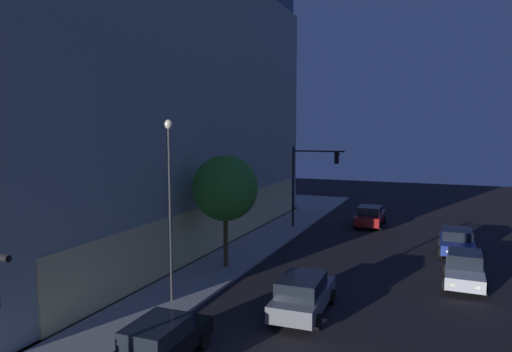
% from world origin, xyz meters
% --- Properties ---
extents(modern_building, '(33.58, 27.25, 21.23)m').
position_xyz_m(modern_building, '(14.35, 23.28, 10.54)').
color(modern_building, '#4C4C51').
rests_on(modern_building, ground).
extents(traffic_light_far_corner, '(0.57, 4.10, 6.45)m').
position_xyz_m(traffic_light_far_corner, '(22.30, 6.14, 4.47)').
color(traffic_light_far_corner, black).
rests_on(traffic_light_far_corner, sidewalk_corner).
extents(street_lamp_sidewalk, '(0.44, 0.44, 8.19)m').
position_xyz_m(street_lamp_sidewalk, '(4.64, 7.56, 5.27)').
color(street_lamp_sidewalk, '#4B4B4B').
rests_on(street_lamp_sidewalk, sidewalk_corner).
extents(sidewalk_tree, '(3.71, 3.71, 6.35)m').
position_xyz_m(sidewalk_tree, '(10.35, 7.60, 4.63)').
color(sidewalk_tree, '#503D1E').
rests_on(sidewalk_tree, sidewalk_corner).
extents(car_black, '(4.36, 2.07, 1.54)m').
position_xyz_m(car_black, '(-0.12, 4.91, 0.79)').
color(car_black, black).
rests_on(car_black, ground).
extents(car_grey, '(4.77, 2.24, 1.72)m').
position_xyz_m(car_grey, '(5.75, 1.68, 0.88)').
color(car_grey, slate).
rests_on(car_grey, ground).
extents(car_silver, '(4.47, 2.09, 1.64)m').
position_xyz_m(car_silver, '(12.53, -4.87, 0.82)').
color(car_silver, '#B7BABF').
rests_on(car_silver, ground).
extents(car_blue, '(4.36, 2.29, 1.56)m').
position_xyz_m(car_blue, '(18.74, -4.66, 0.82)').
color(car_blue, navy).
rests_on(car_blue, ground).
extents(car_red, '(4.53, 2.25, 1.70)m').
position_xyz_m(car_red, '(25.30, 1.73, 0.86)').
color(car_red, maroon).
rests_on(car_red, ground).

